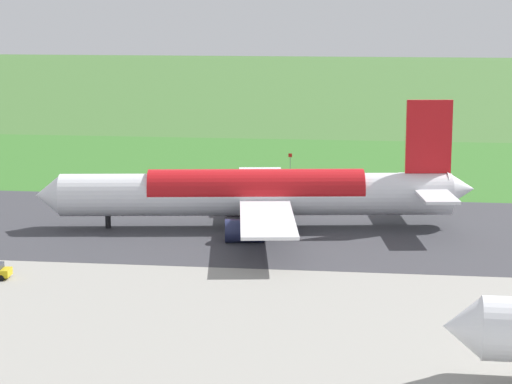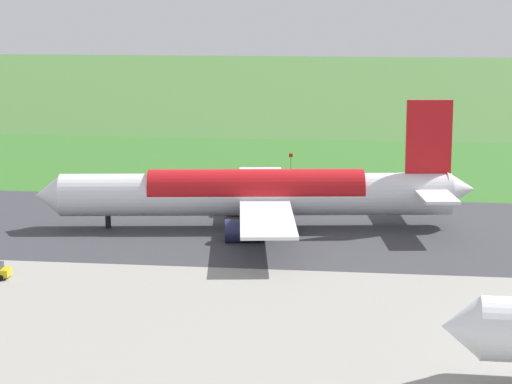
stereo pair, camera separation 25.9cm
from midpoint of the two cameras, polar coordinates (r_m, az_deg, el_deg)
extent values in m
plane|color=#3D662D|center=(123.88, 1.82, -2.09)|extent=(800.00, 800.00, 0.00)
cube|color=#38383D|center=(123.87, 1.82, -2.08)|extent=(600.00, 39.09, 0.06)
cube|color=gray|center=(76.20, -2.02, -10.38)|extent=(440.00, 110.00, 0.05)
cube|color=#346B27|center=(164.49, 3.26, 1.10)|extent=(600.00, 80.00, 0.04)
cylinder|color=white|center=(123.45, 0.06, -0.14)|extent=(48.24, 12.28, 5.20)
cone|color=white|center=(125.59, -11.65, -0.17)|extent=(3.70, 5.33, 4.94)
cone|color=white|center=(126.34, 11.56, 0.17)|extent=(4.12, 4.89, 4.42)
cube|color=red|center=(124.51, 9.84, 3.11)|extent=(5.61, 1.33, 9.00)
cube|color=white|center=(120.18, 10.23, -0.22)|extent=(5.29, 9.49, 0.36)
cube|color=white|center=(130.80, 9.30, 0.69)|extent=(5.29, 9.49, 0.36)
cube|color=white|center=(112.77, 0.67, -1.39)|extent=(9.20, 22.65, 0.35)
cube|color=white|center=(134.35, 0.40, 0.58)|extent=(9.20, 22.65, 0.35)
cylinder|color=#23284C|center=(116.68, -0.61, -2.22)|extent=(4.87, 3.44, 2.80)
cylinder|color=#23284C|center=(131.34, -0.66, -0.76)|extent=(4.87, 3.44, 2.80)
cylinder|color=black|center=(124.94, -8.34, -1.29)|extent=(0.70, 0.70, 3.42)
cylinder|color=black|center=(120.12, 1.53, -1.66)|extent=(0.70, 0.70, 3.42)
cylinder|color=black|center=(127.94, 1.37, -0.89)|extent=(0.70, 0.70, 3.42)
cylinder|color=red|center=(123.35, 0.06, 0.10)|extent=(26.88, 9.09, 5.23)
cone|color=white|center=(76.22, 11.62, -7.51)|extent=(2.84, 4.61, 4.57)
cylinder|color=black|center=(103.89, -14.22, -4.75)|extent=(0.66, 0.27, 0.64)
cylinder|color=black|center=(105.45, -13.95, -4.51)|extent=(0.66, 0.27, 0.64)
cylinder|color=slate|center=(166.20, 2.03, 1.60)|extent=(0.10, 0.10, 2.28)
cube|color=red|center=(166.00, 2.03, 2.09)|extent=(0.60, 0.04, 0.60)
cone|color=orange|center=(161.52, 0.35, 1.03)|extent=(0.40, 0.40, 0.55)
camera|label=1|loc=(0.13, -89.94, 0.01)|focal=70.53mm
camera|label=2|loc=(0.13, 90.06, -0.01)|focal=70.53mm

